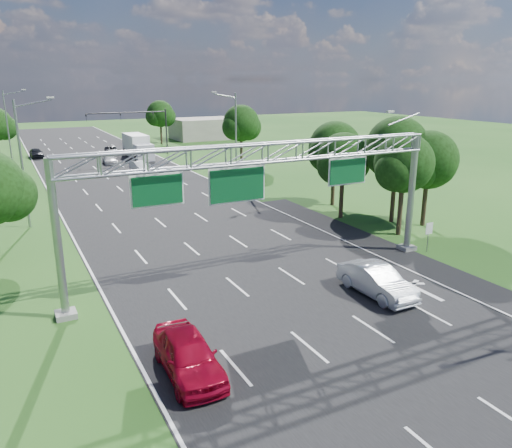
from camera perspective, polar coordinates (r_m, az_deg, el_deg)
ground at (r=45.83m, az=-10.00°, el=1.50°), size 220.00×220.00×0.00m
road at (r=45.83m, az=-10.00°, el=1.50°), size 18.00×180.00×0.02m
road_flare at (r=36.95m, az=13.21°, el=-2.27°), size 3.00×30.00×0.02m
sign_gantry at (r=28.19m, az=1.19°, el=6.93°), size 23.50×1.00×9.56m
regulatory_sign at (r=35.90m, az=19.15°, el=-0.77°), size 0.60×0.08×2.10m
traffic_signal at (r=80.35m, az=-12.70°, el=11.34°), size 12.21×0.24×7.00m
streetlight_l_near at (r=42.90m, az=-25.00°, el=6.85°), size 2.97×0.22×10.16m
streetlight_l_far at (r=77.70m, az=-26.42°, el=10.23°), size 2.97×0.22×10.16m
streetlight_r_mid at (r=58.08m, az=-2.49°, el=10.40°), size 2.97×0.22×10.16m
tree_cluster_right at (r=42.51m, az=13.94°, el=7.45°), size 9.91×14.60×8.68m
tree_verge_rd at (r=67.34m, az=-1.66°, el=11.25°), size 5.76×4.80×8.28m
tree_verge_re at (r=94.65m, az=-10.85°, el=12.14°), size 5.76×4.80×7.84m
building_right at (r=101.86m, az=-5.97°, el=10.80°), size 12.00×9.00×4.00m
red_coupe at (r=20.77m, az=-7.75°, el=-14.58°), size 2.21×5.09×1.71m
silver_sedan at (r=28.25m, az=13.64°, el=-6.33°), size 1.82×5.05×1.66m
car_queue_a at (r=73.64m, az=-16.38°, el=7.10°), size 2.06×4.41×1.25m
car_queue_b at (r=83.96m, az=-16.21°, el=8.13°), size 2.42×4.36×1.15m
car_queue_c at (r=83.03m, az=-23.82°, el=7.43°), size 1.95×4.36×1.46m
car_queue_d at (r=66.41m, az=-13.21°, el=6.42°), size 1.84×4.01×1.28m
box_truck at (r=78.45m, az=-13.39°, el=8.59°), size 2.77×9.03×3.42m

